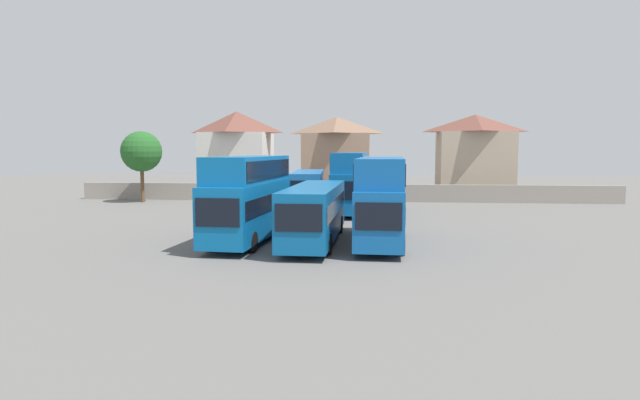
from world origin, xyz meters
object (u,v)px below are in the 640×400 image
Objects in this scene: bus_4 at (308,189)px; house_terrace_centre at (337,156)px; bus_5 at (351,179)px; tree_left_of_lot at (141,152)px; bus_2 at (315,210)px; house_terrace_right at (474,155)px; bus_1 at (249,194)px; bus_3 at (381,196)px; house_terrace_left at (237,153)px.

house_terrace_centre is at bearing 170.73° from bus_4.
bus_5 is 1.54× the size of tree_left_of_lot.
house_terrace_right is at bearing 156.69° from bus_2.
bus_1 is at bearing -119.51° from house_terrace_right.
bus_5 reaches higher than bus_4.
bus_4 is 1.20× the size of house_terrace_right.
house_terrace_centre is (-2.30, 15.71, 1.74)m from bus_5.
bus_1 is at bearing -87.73° from bus_3.
bus_4 reaches higher than bus_2.
bus_3 is (3.77, -0.02, 0.87)m from bus_2.
house_terrace_centre reaches higher than bus_4.
house_terrace_centre is 21.07m from tree_left_of_lot.
house_terrace_left is (-16.49, 32.02, 2.24)m from bus_3.
bus_5 is (5.21, 15.39, 0.07)m from bus_1.
house_terrace_left reaches higher than bus_1.
bus_1 is 1.16× the size of house_terrace_centre.
bus_4 is at bearing 178.17° from bus_1.
house_terrace_left is at bearing 51.76° from tree_left_of_lot.
bus_4 is at bearing -95.21° from house_terrace_centre.
bus_5 reaches higher than bus_1.
bus_3 is 1.07× the size of house_terrace_left.
bus_2 is 1.08× the size of bus_5.
bus_1 is at bearing -17.10° from bus_5.
bus_2 is 1.22× the size of house_terrace_left.
bus_3 reaches higher than bus_2.
tree_left_of_lot is at bearing -128.24° from house_terrace_left.
house_terrace_centre reaches higher than bus_3.
house_terrace_right is 1.29× the size of tree_left_of_lot.
house_terrace_left is 12.08m from tree_left_of_lot.
bus_4 is at bearing -94.76° from bus_5.
house_terrace_left is 11.85m from house_terrace_centre.
bus_5 is at bearing 175.74° from bus_2.
house_terrace_left is at bearing -151.49° from bus_4.
tree_left_of_lot is at bearing -164.04° from house_terrace_right.
house_terrace_left reaches higher than house_terrace_centre.
house_terrace_centre is at bearing -174.59° from house_terrace_right.
bus_4 is (-2.31, 15.71, 0.11)m from bus_2.
bus_1 is 28.02m from tree_left_of_lot.
tree_left_of_lot is at bearing -140.46° from bus_1.
bus_2 is at bearing -3.58° from bus_5.
house_terrace_right reaches higher than house_terrace_centre.
house_terrace_left is 1.05× the size of house_terrace_right.
tree_left_of_lot reaches higher than bus_4.
bus_1 is 0.88× the size of bus_2.
house_terrace_left is 1.08× the size of house_terrace_centre.
bus_1 is 31.29m from house_terrace_centre.
house_terrace_right is (15.53, 1.47, 0.12)m from house_terrace_centre.
house_terrace_right is (14.61, 32.47, 2.85)m from bus_2.
house_terrace_right reaches higher than tree_left_of_lot.
bus_4 is 23.98m from house_terrace_right.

